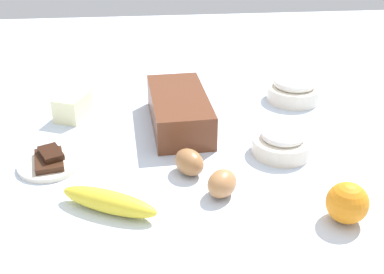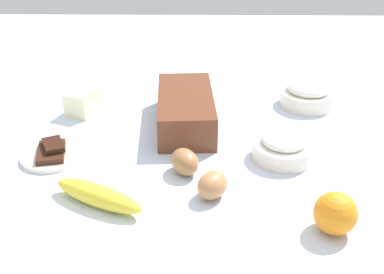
{
  "view_description": "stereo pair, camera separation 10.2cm",
  "coord_description": "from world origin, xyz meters",
  "px_view_note": "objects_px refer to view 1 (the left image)",
  "views": [
    {
      "loc": [
        -0.89,
        0.09,
        0.53
      ],
      "look_at": [
        0.0,
        0.0,
        0.04
      ],
      "focal_mm": 44.58,
      "sensor_mm": 36.0,
      "label": 1
    },
    {
      "loc": [
        -0.9,
        -0.01,
        0.53
      ],
      "look_at": [
        0.0,
        0.0,
        0.04
      ],
      "focal_mm": 44.58,
      "sensor_mm": 36.0,
      "label": 2
    }
  ],
  "objects_px": {
    "sugar_bowl": "(282,142)",
    "chocolate_plate": "(50,162)",
    "banana": "(109,202)",
    "butter_block": "(73,107)",
    "egg_near_butter": "(222,183)",
    "orange_fruit": "(347,203)",
    "loaf_pan": "(179,110)",
    "egg_beside_bowl": "(189,162)",
    "flour_bowl": "(294,89)"
  },
  "relations": [
    {
      "from": "sugar_bowl",
      "to": "chocolate_plate",
      "type": "height_order",
      "value": "sugar_bowl"
    },
    {
      "from": "banana",
      "to": "butter_block",
      "type": "height_order",
      "value": "butter_block"
    },
    {
      "from": "banana",
      "to": "egg_near_butter",
      "type": "height_order",
      "value": "egg_near_butter"
    },
    {
      "from": "banana",
      "to": "orange_fruit",
      "type": "height_order",
      "value": "orange_fruit"
    },
    {
      "from": "orange_fruit",
      "to": "chocolate_plate",
      "type": "xyz_separation_m",
      "value": [
        0.23,
        0.54,
        -0.03
      ]
    },
    {
      "from": "loaf_pan",
      "to": "butter_block",
      "type": "distance_m",
      "value": 0.27
    },
    {
      "from": "sugar_bowl",
      "to": "orange_fruit",
      "type": "xyz_separation_m",
      "value": [
        -0.24,
        -0.05,
        0.01
      ]
    },
    {
      "from": "sugar_bowl",
      "to": "butter_block",
      "type": "height_order",
      "value": "same"
    },
    {
      "from": "chocolate_plate",
      "to": "loaf_pan",
      "type": "bearing_deg",
      "value": -60.07
    },
    {
      "from": "loaf_pan",
      "to": "orange_fruit",
      "type": "bearing_deg",
      "value": -149.91
    },
    {
      "from": "loaf_pan",
      "to": "egg_near_butter",
      "type": "height_order",
      "value": "loaf_pan"
    },
    {
      "from": "banana",
      "to": "butter_block",
      "type": "relative_size",
      "value": 2.11
    },
    {
      "from": "orange_fruit",
      "to": "egg_beside_bowl",
      "type": "bearing_deg",
      "value": 55.25
    },
    {
      "from": "sugar_bowl",
      "to": "butter_block",
      "type": "xyz_separation_m",
      "value": [
        0.22,
        0.47,
        0.0
      ]
    },
    {
      "from": "flour_bowl",
      "to": "egg_near_butter",
      "type": "bearing_deg",
      "value": 148.16
    },
    {
      "from": "orange_fruit",
      "to": "egg_near_butter",
      "type": "distance_m",
      "value": 0.22
    },
    {
      "from": "egg_beside_bowl",
      "to": "chocolate_plate",
      "type": "distance_m",
      "value": 0.29
    },
    {
      "from": "chocolate_plate",
      "to": "orange_fruit",
      "type": "bearing_deg",
      "value": -113.13
    },
    {
      "from": "egg_near_butter",
      "to": "chocolate_plate",
      "type": "height_order",
      "value": "egg_near_butter"
    },
    {
      "from": "banana",
      "to": "orange_fruit",
      "type": "distance_m",
      "value": 0.42
    },
    {
      "from": "flour_bowl",
      "to": "chocolate_plate",
      "type": "distance_m",
      "value": 0.66
    },
    {
      "from": "flour_bowl",
      "to": "sugar_bowl",
      "type": "bearing_deg",
      "value": 158.91
    },
    {
      "from": "banana",
      "to": "flour_bowl",
      "type": "bearing_deg",
      "value": -46.38
    },
    {
      "from": "egg_near_butter",
      "to": "egg_beside_bowl",
      "type": "height_order",
      "value": "same"
    },
    {
      "from": "egg_near_butter",
      "to": "flour_bowl",
      "type": "bearing_deg",
      "value": -31.84
    },
    {
      "from": "flour_bowl",
      "to": "sugar_bowl",
      "type": "xyz_separation_m",
      "value": [
        -0.27,
        0.11,
        -0.0
      ]
    },
    {
      "from": "egg_beside_bowl",
      "to": "chocolate_plate",
      "type": "xyz_separation_m",
      "value": [
        0.05,
        0.29,
        -0.02
      ]
    },
    {
      "from": "banana",
      "to": "egg_near_butter",
      "type": "xyz_separation_m",
      "value": [
        0.03,
        -0.21,
        0.01
      ]
    },
    {
      "from": "sugar_bowl",
      "to": "banana",
      "type": "height_order",
      "value": "sugar_bowl"
    },
    {
      "from": "flour_bowl",
      "to": "butter_block",
      "type": "relative_size",
      "value": 1.59
    },
    {
      "from": "sugar_bowl",
      "to": "orange_fruit",
      "type": "distance_m",
      "value": 0.24
    },
    {
      "from": "banana",
      "to": "egg_beside_bowl",
      "type": "bearing_deg",
      "value": -54.46
    },
    {
      "from": "sugar_bowl",
      "to": "chocolate_plate",
      "type": "distance_m",
      "value": 0.49
    },
    {
      "from": "loaf_pan",
      "to": "orange_fruit",
      "type": "height_order",
      "value": "loaf_pan"
    },
    {
      "from": "loaf_pan",
      "to": "sugar_bowl",
      "type": "xyz_separation_m",
      "value": [
        -0.16,
        -0.21,
        -0.01
      ]
    },
    {
      "from": "loaf_pan",
      "to": "butter_block",
      "type": "relative_size",
      "value": 3.19
    },
    {
      "from": "egg_near_butter",
      "to": "egg_beside_bowl",
      "type": "xyz_separation_m",
      "value": [
        0.08,
        0.05,
        0.0
      ]
    },
    {
      "from": "butter_block",
      "to": "banana",
      "type": "bearing_deg",
      "value": -164.45
    },
    {
      "from": "loaf_pan",
      "to": "chocolate_plate",
      "type": "distance_m",
      "value": 0.33
    },
    {
      "from": "flour_bowl",
      "to": "banana",
      "type": "height_order",
      "value": "flour_bowl"
    },
    {
      "from": "flour_bowl",
      "to": "orange_fruit",
      "type": "relative_size",
      "value": 1.95
    },
    {
      "from": "butter_block",
      "to": "egg_near_butter",
      "type": "bearing_deg",
      "value": -138.97
    },
    {
      "from": "loaf_pan",
      "to": "sugar_bowl",
      "type": "height_order",
      "value": "loaf_pan"
    },
    {
      "from": "chocolate_plate",
      "to": "flour_bowl",
      "type": "bearing_deg",
      "value": -64.84
    },
    {
      "from": "orange_fruit",
      "to": "butter_block",
      "type": "height_order",
      "value": "orange_fruit"
    },
    {
      "from": "egg_near_butter",
      "to": "chocolate_plate",
      "type": "distance_m",
      "value": 0.37
    },
    {
      "from": "flour_bowl",
      "to": "sugar_bowl",
      "type": "relative_size",
      "value": 1.1
    },
    {
      "from": "loaf_pan",
      "to": "flour_bowl",
      "type": "relative_size",
      "value": 2.0
    },
    {
      "from": "loaf_pan",
      "to": "egg_near_butter",
      "type": "xyz_separation_m",
      "value": [
        -0.3,
        -0.06,
        -0.02
      ]
    },
    {
      "from": "orange_fruit",
      "to": "butter_block",
      "type": "relative_size",
      "value": 0.82
    }
  ]
}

